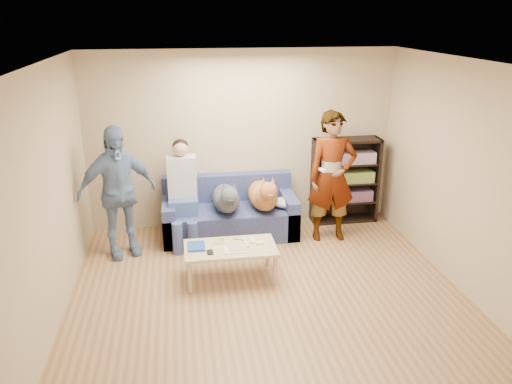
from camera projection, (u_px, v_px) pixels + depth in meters
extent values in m
plane|color=#8D603B|center=(273.00, 311.00, 5.43)|extent=(5.00, 5.00, 0.00)
plane|color=white|center=(276.00, 66.00, 4.55)|extent=(5.00, 5.00, 0.00)
plane|color=tan|center=(242.00, 140.00, 7.31)|extent=(4.50, 0.00, 4.50)
plane|color=tan|center=(364.00, 362.00, 2.67)|extent=(4.50, 0.00, 4.50)
plane|color=tan|center=(39.00, 213.00, 4.66)|extent=(0.00, 5.00, 5.00)
plane|color=tan|center=(481.00, 188.00, 5.32)|extent=(0.00, 5.00, 5.00)
ellipsoid|color=#AAAAAE|center=(286.00, 202.00, 7.15)|extent=(0.38, 0.32, 0.13)
imported|color=gray|center=(332.00, 177.00, 6.89)|extent=(0.68, 0.46, 1.84)
imported|color=#6F8CB2|center=(117.00, 192.00, 6.42)|extent=(1.12, 0.79, 1.76)
cube|color=white|center=(323.00, 170.00, 6.61)|extent=(0.08, 0.13, 0.03)
cube|color=#1C449C|center=(197.00, 246.00, 5.95)|extent=(0.20, 0.26, 0.03)
cube|color=white|center=(235.00, 250.00, 5.88)|extent=(0.26, 0.20, 0.02)
cube|color=#B2AB8E|center=(238.00, 248.00, 5.90)|extent=(0.22, 0.17, 0.01)
cube|color=silver|center=(219.00, 241.00, 6.05)|extent=(0.11, 0.06, 0.05)
cube|color=white|center=(252.00, 241.00, 6.10)|extent=(0.04, 0.13, 0.03)
cube|color=white|center=(260.00, 243.00, 6.03)|extent=(0.09, 0.06, 0.03)
cylinder|color=silver|center=(247.00, 246.00, 5.97)|extent=(0.07, 0.07, 0.02)
cylinder|color=white|center=(246.00, 243.00, 6.05)|extent=(0.07, 0.07, 0.02)
cylinder|color=#C4591B|center=(230.00, 253.00, 5.81)|extent=(0.13, 0.06, 0.01)
cylinder|color=black|center=(238.00, 239.00, 6.15)|extent=(0.13, 0.08, 0.01)
cube|color=black|center=(210.00, 252.00, 5.82)|extent=(0.07, 0.12, 0.02)
cube|color=#515B93|center=(230.00, 221.00, 7.23)|extent=(1.90, 0.85, 0.42)
cube|color=#515B93|center=(227.00, 187.00, 7.40)|extent=(1.90, 0.18, 0.40)
cube|color=#515B93|center=(170.00, 220.00, 7.08)|extent=(0.18, 0.85, 0.58)
cube|color=#515B93|center=(288.00, 213.00, 7.33)|extent=(0.18, 0.85, 0.58)
cube|color=#455999|center=(183.00, 205.00, 6.95)|extent=(0.40, 0.38, 0.22)
cylinder|color=#444F97|center=(178.00, 239.00, 6.65)|extent=(0.14, 0.14, 0.47)
cylinder|color=#3C4785|center=(193.00, 238.00, 6.68)|extent=(0.14, 0.14, 0.47)
cube|color=silver|center=(182.00, 176.00, 6.91)|extent=(0.40, 0.24, 0.58)
sphere|color=tan|center=(180.00, 148.00, 6.77)|extent=(0.21, 0.21, 0.21)
ellipsoid|color=black|center=(180.00, 146.00, 6.79)|extent=(0.22, 0.22, 0.19)
ellipsoid|color=#46494F|center=(226.00, 198.00, 7.05)|extent=(0.38, 0.80, 0.33)
sphere|color=#51525B|center=(228.00, 201.00, 6.72)|extent=(0.29, 0.29, 0.29)
sphere|color=#4C4F56|center=(229.00, 196.00, 6.51)|extent=(0.23, 0.23, 0.23)
cube|color=black|center=(230.00, 202.00, 6.41)|extent=(0.07, 0.11, 0.07)
cone|color=#51555C|center=(224.00, 187.00, 6.48)|extent=(0.07, 0.07, 0.11)
cone|color=#4A4D54|center=(234.00, 187.00, 6.50)|extent=(0.07, 0.07, 0.11)
cylinder|color=#4C4F56|center=(223.00, 190.00, 7.46)|extent=(0.04, 0.26, 0.15)
ellipsoid|color=#B17836|center=(262.00, 195.00, 7.13)|extent=(0.41, 0.85, 0.35)
sphere|color=#B38236|center=(266.00, 197.00, 6.83)|extent=(0.31, 0.31, 0.31)
sphere|color=#B15636|center=(268.00, 191.00, 6.63)|extent=(0.25, 0.25, 0.25)
cube|color=brown|center=(270.00, 197.00, 6.53)|extent=(0.08, 0.12, 0.07)
cone|color=#C9643D|center=(263.00, 182.00, 6.60)|extent=(0.08, 0.08, 0.12)
cone|color=#B95C38|center=(273.00, 181.00, 6.62)|extent=(0.08, 0.08, 0.12)
cylinder|color=#AE5F35|center=(258.00, 189.00, 7.51)|extent=(0.05, 0.28, 0.16)
cube|color=#D5BD83|center=(230.00, 248.00, 5.97)|extent=(1.10, 0.60, 0.04)
cylinder|color=tan|center=(190.00, 277.00, 5.74)|extent=(0.05, 0.05, 0.38)
cylinder|color=tan|center=(275.00, 271.00, 5.89)|extent=(0.05, 0.05, 0.38)
cylinder|color=tan|center=(189.00, 257.00, 6.20)|extent=(0.05, 0.05, 0.38)
cylinder|color=tan|center=(268.00, 252.00, 6.35)|extent=(0.05, 0.05, 0.38)
cube|color=black|center=(314.00, 182.00, 7.52)|extent=(0.04, 0.34, 1.30)
cube|color=black|center=(375.00, 179.00, 7.66)|extent=(0.04, 0.34, 1.30)
cube|color=black|center=(348.00, 140.00, 7.38)|extent=(1.00, 0.34, 0.04)
cube|color=black|center=(342.00, 219.00, 7.81)|extent=(1.00, 0.34, 0.04)
cube|color=black|center=(342.00, 177.00, 7.74)|extent=(1.00, 0.02, 1.30)
cube|color=black|center=(344.00, 201.00, 7.71)|extent=(0.94, 0.32, 0.03)
cube|color=black|center=(345.00, 182.00, 7.60)|extent=(0.94, 0.32, 0.02)
cube|color=black|center=(346.00, 164.00, 7.50)|extent=(0.94, 0.32, 0.02)
cube|color=#B23333|center=(344.00, 195.00, 7.65)|extent=(0.84, 0.24, 0.17)
cube|color=gold|center=(346.00, 177.00, 7.55)|extent=(0.84, 0.24, 0.17)
cube|color=#994C99|center=(347.00, 158.00, 7.45)|extent=(0.84, 0.24, 0.17)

